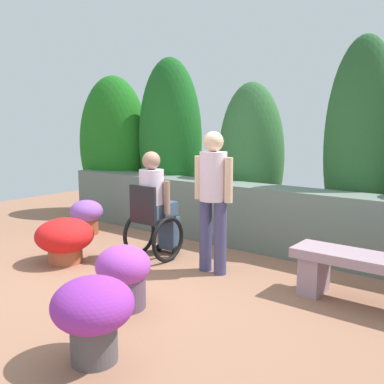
{
  "coord_description": "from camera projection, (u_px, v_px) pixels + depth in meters",
  "views": [
    {
      "loc": [
        3.08,
        -3.16,
        1.64
      ],
      "look_at": [
        -0.04,
        0.86,
        0.85
      ],
      "focal_mm": 40.36,
      "sensor_mm": 36.0,
      "label": 1
    }
  ],
  "objects": [
    {
      "name": "person_standing_companion",
      "position": [
        213.0,
        193.0,
        4.73
      ],
      "size": [
        0.49,
        0.3,
        1.58
      ],
      "rotation": [
        0.0,
        0.0,
        0.29
      ],
      "color": "#43416C",
      "rests_on": "ground"
    },
    {
      "name": "flower_pot_purple_near",
      "position": [
        87.0,
        215.0,
        6.53
      ],
      "size": [
        0.49,
        0.49,
        0.52
      ],
      "color": "brown",
      "rests_on": "ground"
    },
    {
      "name": "flower_pot_terracotta_by_wall",
      "position": [
        93.0,
        312.0,
        2.98
      ],
      "size": [
        0.58,
        0.58,
        0.61
      ],
      "color": "#4F4A4E",
      "rests_on": "ground"
    },
    {
      "name": "flower_pot_small_foreground",
      "position": [
        123.0,
        274.0,
        3.88
      ],
      "size": [
        0.5,
        0.5,
        0.58
      ],
      "color": "#574257",
      "rests_on": "ground"
    },
    {
      "name": "hedge_backdrop",
      "position": [
        225.0,
        149.0,
        6.64
      ],
      "size": [
        7.12,
        1.18,
        2.75
      ],
      "color": "#1C691A",
      "rests_on": "ground"
    },
    {
      "name": "stone_bench",
      "position": [
        367.0,
        273.0,
        3.92
      ],
      "size": [
        1.35,
        0.41,
        0.48
      ],
      "rotation": [
        0.0,
        0.0,
        -0.04
      ],
      "color": "gray",
      "rests_on": "ground"
    },
    {
      "name": "flower_pot_red_accent",
      "position": [
        65.0,
        238.0,
        5.17
      ],
      "size": [
        0.69,
        0.69,
        0.54
      ],
      "color": "#A85536",
      "rests_on": "ground"
    },
    {
      "name": "stone_retaining_wall",
      "position": [
        237.0,
        214.0,
        5.95
      ],
      "size": [
        6.29,
        0.5,
        0.85
      ],
      "primitive_type": "cube",
      "color": "slate",
      "rests_on": "ground"
    },
    {
      "name": "person_in_wheelchair",
      "position": [
        155.0,
        209.0,
        5.31
      ],
      "size": [
        0.53,
        0.66,
        1.33
      ],
      "rotation": [
        0.0,
        0.0,
        0.09
      ],
      "color": "black",
      "rests_on": "ground"
    },
    {
      "name": "ground_plane",
      "position": [
        145.0,
        281.0,
        4.59
      ],
      "size": [
        11.65,
        11.65,
        0.0
      ],
      "primitive_type": "plane",
      "color": "#95664E"
    }
  ]
}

